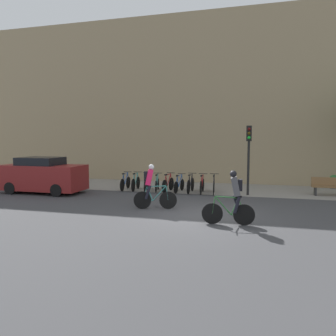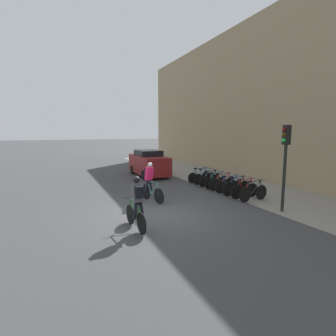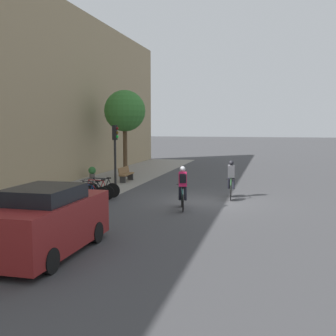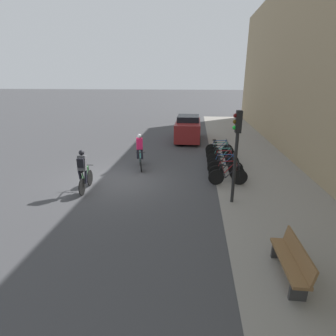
% 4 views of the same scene
% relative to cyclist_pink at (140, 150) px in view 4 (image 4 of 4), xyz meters
% --- Properties ---
extents(ground, '(200.00, 200.00, 0.00)m').
position_rel_cyclist_pink_xyz_m(ground, '(2.08, -0.65, -0.95)').
color(ground, '#3D3D3F').
extents(kerb_strip, '(44.00, 4.50, 0.01)m').
position_rel_cyclist_pink_xyz_m(kerb_strip, '(2.08, 6.10, -0.94)').
color(kerb_strip, gray).
rests_on(kerb_strip, ground).
extents(cyclist_pink, '(1.69, 0.60, 1.79)m').
position_rel_cyclist_pink_xyz_m(cyclist_pink, '(0.00, 0.00, 0.00)').
color(cyclist_pink, black).
rests_on(cyclist_pink, ground).
extents(cyclist_grey, '(1.72, 0.46, 1.79)m').
position_rel_cyclist_pink_xyz_m(cyclist_grey, '(3.33, -1.64, 0.00)').
color(cyclist_grey, black).
rests_on(cyclist_grey, ground).
extents(parked_bike_0, '(0.46, 1.66, 0.97)m').
position_rel_cyclist_pink_xyz_m(parked_bike_0, '(-2.88, 4.33, -0.55)').
color(parked_bike_0, black).
rests_on(parked_bike_0, ground).
extents(parked_bike_1, '(0.46, 1.65, 0.98)m').
position_rel_cyclist_pink_xyz_m(parked_bike_1, '(-2.27, 4.33, -0.54)').
color(parked_bike_1, black).
rests_on(parked_bike_1, ground).
extents(parked_bike_2, '(0.49, 1.66, 0.96)m').
position_rel_cyclist_pink_xyz_m(parked_bike_2, '(-1.67, 4.33, -0.55)').
color(parked_bike_2, black).
rests_on(parked_bike_2, ground).
extents(parked_bike_3, '(0.46, 1.61, 0.94)m').
position_rel_cyclist_pink_xyz_m(parked_bike_3, '(-1.06, 4.33, -0.56)').
color(parked_bike_3, black).
rests_on(parked_bike_3, ground).
extents(parked_bike_4, '(0.46, 1.65, 0.98)m').
position_rel_cyclist_pink_xyz_m(parked_bike_4, '(-0.45, 4.33, -0.54)').
color(parked_bike_4, black).
rests_on(parked_bike_4, ground).
extents(parked_bike_5, '(0.46, 1.65, 0.94)m').
position_rel_cyclist_pink_xyz_m(parked_bike_5, '(0.16, 4.33, -0.56)').
color(parked_bike_5, black).
rests_on(parked_bike_5, ground).
extents(parked_bike_6, '(0.46, 1.71, 0.99)m').
position_rel_cyclist_pink_xyz_m(parked_bike_6, '(0.76, 4.33, -0.53)').
color(parked_bike_6, black).
rests_on(parked_bike_6, ground).
extents(parked_bike_7, '(0.46, 1.66, 0.98)m').
position_rel_cyclist_pink_xyz_m(parked_bike_7, '(1.37, 4.33, -0.54)').
color(parked_bike_7, black).
rests_on(parked_bike_7, ground).
extents(parked_bike_8, '(0.46, 1.73, 0.99)m').
position_rel_cyclist_pink_xyz_m(parked_bike_8, '(1.98, 4.33, -0.53)').
color(parked_bike_8, black).
rests_on(parked_bike_8, ground).
extents(traffic_light_pole, '(0.26, 0.30, 3.44)m').
position_rel_cyclist_pink_xyz_m(traffic_light_pole, '(3.67, 4.30, 1.45)').
color(traffic_light_pole, black).
rests_on(traffic_light_pole, ground).
extents(bench, '(1.75, 0.44, 0.89)m').
position_rel_cyclist_pink_xyz_m(bench, '(7.61, 5.16, -0.47)').
color(bench, brown).
rests_on(bench, ground).
extents(parked_car, '(4.30, 1.84, 1.85)m').
position_rel_cyclist_pink_xyz_m(parked_car, '(-6.62, 2.29, -0.05)').
color(parked_car, maroon).
rests_on(parked_car, ground).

